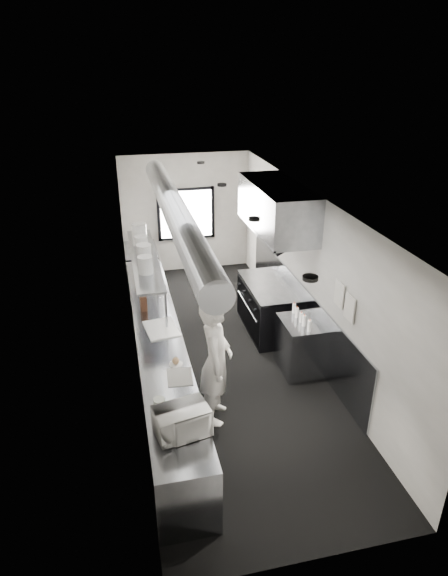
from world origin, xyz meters
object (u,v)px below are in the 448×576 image
knife_block (143,302)px  plate_stack_c (142,245)px  plate_stack_d (140,234)px  small_plate (176,364)px  prep_counter (160,357)px  plate_stack_b (144,254)px  far_work_table (142,268)px  deli_tub_b (159,402)px  pass_shelf (145,259)px  bottle_station (301,346)px  cutting_board (161,329)px  range (269,307)px  deli_tub_a (167,427)px  squeeze_bottle_d (297,313)px  squeeze_bottle_c (301,317)px  squeeze_bottle_e (294,308)px  plate_stack_a (145,265)px  squeeze_bottle_a (309,326)px  squeeze_bottle_b (304,321)px  microwave (182,421)px  line_cook (216,361)px  exhaust_hood (276,208)px

knife_block → plate_stack_c: size_ratio=0.79×
plate_stack_d → small_plate: bearing=-85.9°
prep_counter → plate_stack_b: 1.77m
far_work_table → deli_tub_b: deli_tub_b is taller
pass_shelf → knife_block: (-0.11, -0.67, -0.51)m
bottle_station → cutting_board: 2.31m
range → far_work_table: size_ratio=1.33×
deli_tub_a → deli_tub_b: 0.45m
knife_block → squeeze_bottle_d: bearing=-21.5°
deli_tub_b → squeeze_bottle_c: squeeze_bottle_c is taller
squeeze_bottle_e → plate_stack_d: bearing=139.2°
plate_stack_a → plate_stack_b: plate_stack_b is taller
plate_stack_c → squeeze_bottle_d: bearing=-36.4°
deli_tub_b → squeeze_bottle_a: size_ratio=0.76×
cutting_board → squeeze_bottle_b: (2.21, -0.39, 0.08)m
far_work_table → squeeze_bottle_c: (2.26, -3.89, 0.53)m
squeeze_bottle_b → small_plate: bearing=-163.4°
plate_stack_d → squeeze_bottle_a: (2.36, -2.64, -0.78)m
far_work_table → cutting_board: size_ratio=1.91×
microwave → plate_stack_a: bearing=80.0°
deli_tub_b → squeeze_bottle_b: size_ratio=0.78×
line_cook → plate_stack_d: plate_stack_d is taller
line_cook → plate_stack_d: (-0.76, 3.20, 0.83)m
pass_shelf → plate_stack_b: (-0.02, -0.28, 0.20)m
plate_stack_d → squeeze_bottle_a: bearing=-48.3°
deli_tub_b → plate_stack_a: plate_stack_a is taller
exhaust_hood → small_plate: size_ratio=11.47×
small_plate → plate_stack_d: 3.22m
small_plate → plate_stack_c: (-0.22, 2.63, 0.82)m
prep_counter → plate_stack_a: plate_stack_a is taller
plate_stack_d → squeeze_bottle_b: (2.34, -2.46, -0.78)m
deli_tub_a → deli_tub_b: (-0.04, 0.45, 0.00)m
knife_block → squeeze_bottle_c: knife_block is taller
plate_stack_a → bottle_station: bearing=-22.5°
squeeze_bottle_d → plate_stack_a: bearing=160.6°
range → squeeze_bottle_c: (0.07, -1.39, 0.51)m
range → plate_stack_c: (-2.26, 0.48, 1.26)m
prep_counter → plate_stack_d: plate_stack_d is taller
squeeze_bottle_a → microwave: bearing=-141.2°
squeeze_bottle_c → exhaust_hood: bearing=90.7°
range → squeeze_bottle_d: squeeze_bottle_d is taller
exhaust_hood → line_cook: 3.10m
exhaust_hood → deli_tub_b: 4.10m
prep_counter → microwave: microwave is taller
exhaust_hood → squeeze_bottle_d: 1.87m
deli_tub_a → squeeze_bottle_e: 3.35m
microwave → knife_block: bearing=81.4°
far_work_table → plate_stack_a: (-0.08, -2.91, 1.26)m
pass_shelf → deli_tub_b: bearing=-92.2°
deli_tub_a → squeeze_bottle_a: 2.97m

